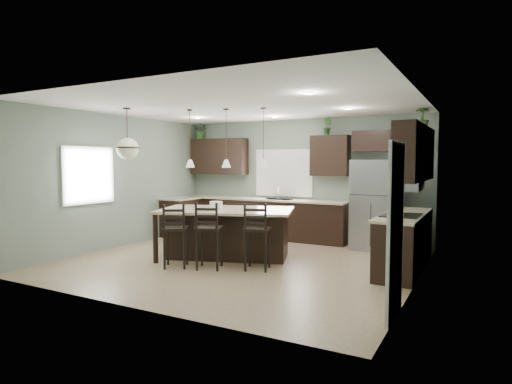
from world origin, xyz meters
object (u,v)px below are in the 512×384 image
at_px(refrigerator, 375,205).
at_px(bar_stool_right, 257,236).
at_px(bar_stool_left, 176,235).
at_px(serving_dish, 216,205).
at_px(bar_stool_center, 209,235).
at_px(plant_back_left, 201,131).
at_px(kitchen_island, 227,233).

xyz_separation_m(refrigerator, bar_stool_right, (-1.33, -2.67, -0.36)).
xyz_separation_m(refrigerator, bar_stool_left, (-2.64, -3.18, -0.37)).
xyz_separation_m(serving_dish, bar_stool_right, (1.14, -0.48, -0.43)).
relative_size(refrigerator, serving_dish, 7.71).
xyz_separation_m(bar_stool_center, plant_back_left, (-2.46, 3.23, 2.05)).
distance_m(refrigerator, bar_stool_right, 3.00).
bearing_deg(refrigerator, plant_back_left, 176.95).
bearing_deg(bar_stool_right, refrigerator, 46.44).
bearing_deg(kitchen_island, refrigerator, 23.60).
distance_m(serving_dish, plant_back_left, 3.59).
distance_m(kitchen_island, serving_dish, 0.57).
bearing_deg(bar_stool_center, bar_stool_left, 177.81).
height_order(kitchen_island, bar_stool_right, bar_stool_right).
height_order(bar_stool_left, plant_back_left, plant_back_left).
bearing_deg(bar_stool_left, bar_stool_right, -8.63).
distance_m(kitchen_island, bar_stool_right, 1.10).
relative_size(refrigerator, bar_stool_right, 1.63).
bearing_deg(kitchen_island, bar_stool_right, -48.98).
bearing_deg(serving_dish, refrigerator, 41.51).
xyz_separation_m(kitchen_island, serving_dish, (-0.19, -0.07, 0.53)).
distance_m(kitchen_island, bar_stool_left, 1.12).
xyz_separation_m(refrigerator, kitchen_island, (-2.29, -2.12, -0.46)).
bearing_deg(serving_dish, plant_back_left, 130.43).
bearing_deg(bar_stool_right, serving_dish, 140.31).
bearing_deg(bar_stool_right, plant_back_left, 120.83).
height_order(refrigerator, serving_dish, refrigerator).
xyz_separation_m(bar_stool_right, plant_back_left, (-3.21, 2.91, 2.06)).
xyz_separation_m(serving_dish, bar_stool_center, (0.39, -0.80, -0.42)).
xyz_separation_m(kitchen_island, bar_stool_center, (0.20, -0.87, 0.11)).
height_order(bar_stool_left, bar_stool_right, bar_stool_right).
relative_size(refrigerator, bar_stool_center, 1.62).
bearing_deg(bar_stool_right, kitchen_island, 133.31).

